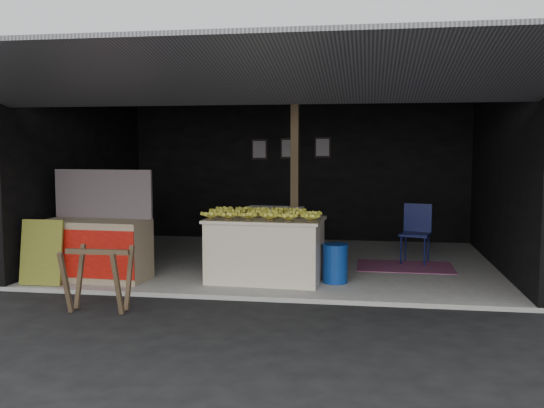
% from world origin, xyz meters
% --- Properties ---
extents(ground, '(80.00, 80.00, 0.00)m').
position_xyz_m(ground, '(0.00, 0.00, 0.00)').
color(ground, black).
rests_on(ground, ground).
extents(concrete_slab, '(7.00, 5.00, 0.06)m').
position_xyz_m(concrete_slab, '(0.00, 2.50, 0.03)').
color(concrete_slab, gray).
rests_on(concrete_slab, ground).
extents(shophouse, '(7.40, 7.29, 3.02)m').
position_xyz_m(shophouse, '(0.00, 2.82, 2.10)').
color(shophouse, black).
rests_on(shophouse, ground).
extents(banana_table, '(1.66, 1.07, 0.89)m').
position_xyz_m(banana_table, '(0.00, 0.96, 0.51)').
color(banana_table, beige).
rests_on(banana_table, concrete_slab).
extents(banana_pile, '(1.54, 0.97, 0.18)m').
position_xyz_m(banana_pile, '(0.00, 0.96, 1.04)').
color(banana_pile, yellow).
rests_on(banana_pile, banana_table).
extents(white_crate, '(0.92, 0.67, 0.97)m').
position_xyz_m(white_crate, '(-0.02, 1.77, 0.54)').
color(white_crate, white).
rests_on(white_crate, concrete_slab).
extents(neighbor_stall, '(1.55, 0.76, 1.57)m').
position_xyz_m(neighbor_stall, '(-2.42, 0.66, 0.53)').
color(neighbor_stall, '#998466').
rests_on(neighbor_stall, concrete_slab).
extents(green_signboard, '(0.60, 0.19, 0.90)m').
position_xyz_m(green_signboard, '(-2.99, 0.21, 0.51)').
color(green_signboard, black).
rests_on(green_signboard, concrete_slab).
extents(sawhorse, '(0.77, 0.68, 0.76)m').
position_xyz_m(sawhorse, '(-1.70, -0.80, 0.48)').
color(sawhorse, '#4B3A25').
rests_on(sawhorse, ground).
extents(water_barrel, '(0.35, 0.35, 0.51)m').
position_xyz_m(water_barrel, '(0.98, 0.99, 0.32)').
color(water_barrel, navy).
rests_on(water_barrel, concrete_slab).
extents(plastic_chair, '(0.55, 0.55, 0.96)m').
position_xyz_m(plastic_chair, '(2.22, 2.71, 0.63)').
color(plastic_chair, '#0A0F3A').
rests_on(plastic_chair, concrete_slab).
extents(magenta_rug, '(1.51, 1.01, 0.01)m').
position_xyz_m(magenta_rug, '(2.02, 2.29, 0.07)').
color(magenta_rug, '#731949').
rests_on(magenta_rug, concrete_slab).
extents(picture_frames, '(1.62, 0.04, 0.46)m').
position_xyz_m(picture_frames, '(-0.17, 4.89, 1.93)').
color(picture_frames, black).
rests_on(picture_frames, shophouse).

